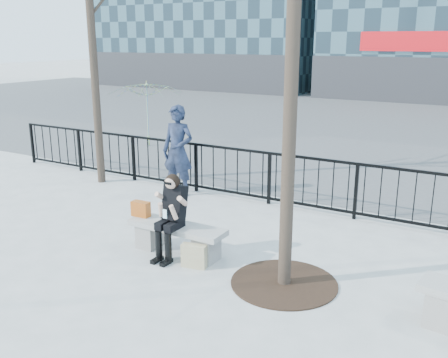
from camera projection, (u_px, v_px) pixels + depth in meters
The scene contains 10 objects.
ground at pixel (178, 253), 8.01m from camera, with size 120.00×120.00×0.00m, color #989893.
street_surface at pixel (389, 123), 20.49m from camera, with size 60.00×23.00×0.01m, color #474747.
railing at pixel (261, 177), 10.36m from camera, with size 14.00×0.06×1.10m.
tree_grate at pixel (284, 283), 7.00m from camera, with size 1.50×1.50×0.02m, color black.
bench_main at pixel (177, 236), 7.93m from camera, with size 1.65×0.46×0.49m.
seated_woman at pixel (170, 217), 7.69m from camera, with size 0.50×0.64×1.34m.
handbag at pixel (141, 209), 8.21m from camera, with size 0.31×0.14×0.25m, color #AF4E15.
shopping_bag at pixel (194, 256), 7.47m from camera, with size 0.38×0.14×0.36m, color beige.
standing_man at pixel (178, 151), 10.76m from camera, with size 0.72×0.47×1.98m, color black.
vendor_umbrella at pixel (146, 114), 15.72m from camera, with size 2.27×2.31×2.08m, color #D3E132.
Camera 1 is at (4.36, -6.01, 3.32)m, focal length 40.00 mm.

